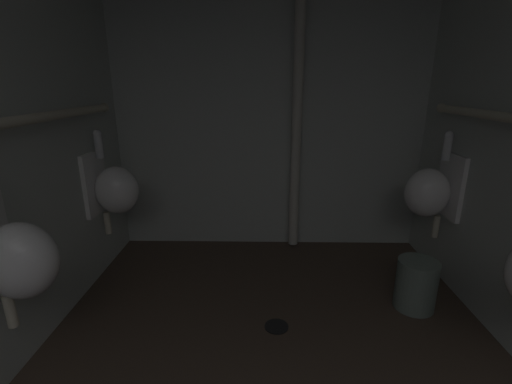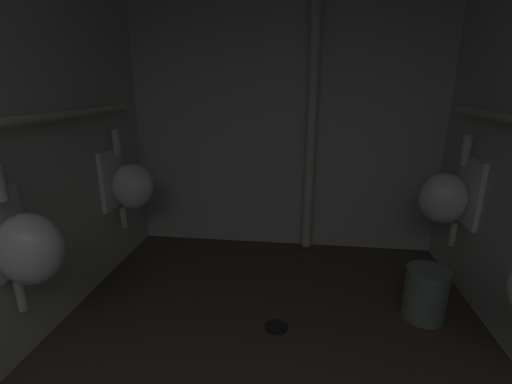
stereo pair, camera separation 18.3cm
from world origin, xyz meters
TOP-DOWN VIEW (x-y plane):
  - wall_back at (0.00, 3.27)m, footprint 2.62×0.06m
  - urinal_left_mid at (-1.10, 1.66)m, footprint 0.32×0.30m
  - urinal_left_far at (-1.10, 2.71)m, footprint 0.32×0.30m
  - urinal_right_far at (1.10, 2.68)m, footprint 0.32×0.30m
  - standpipe_back_wall at (0.21, 3.16)m, footprint 0.08×0.08m
  - floor_drain at (0.03, 2.08)m, footprint 0.14×0.14m
  - waste_bin at (0.91, 2.29)m, footprint 0.25×0.25m

SIDE VIEW (x-z plane):
  - floor_drain at x=0.03m, z-range 0.00..0.01m
  - waste_bin at x=0.91m, z-range 0.00..0.32m
  - urinal_left_mid at x=-1.10m, z-range 0.27..1.03m
  - urinal_left_far at x=-1.10m, z-range 0.27..1.03m
  - urinal_right_far at x=1.10m, z-range 0.27..1.03m
  - wall_back at x=0.00m, z-range 0.00..2.37m
  - standpipe_back_wall at x=0.21m, z-range 0.02..2.35m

